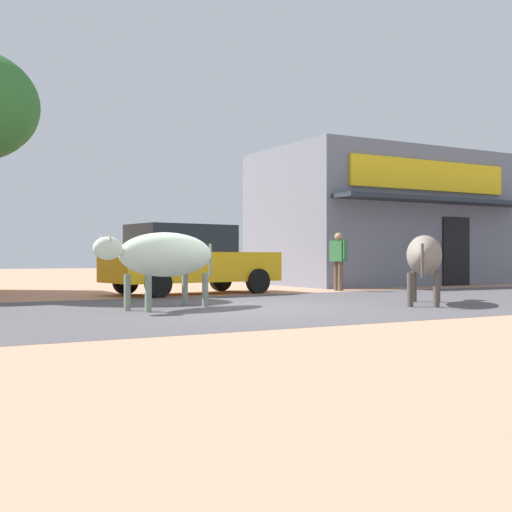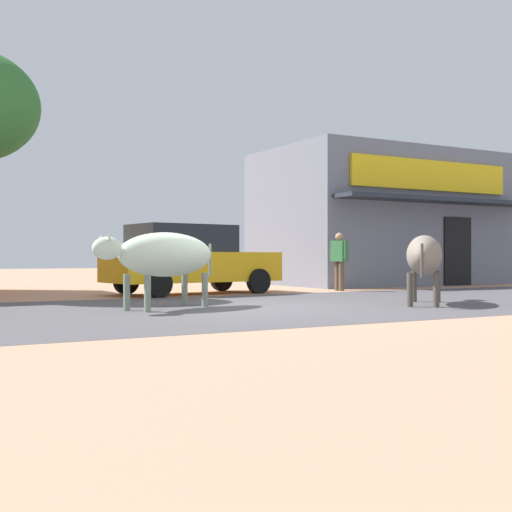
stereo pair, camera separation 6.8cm
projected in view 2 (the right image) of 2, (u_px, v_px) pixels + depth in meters
name	position (u px, v px, depth m)	size (l,w,h in m)	color
ground	(246.00, 307.00, 11.90)	(80.00, 80.00, 0.00)	tan
asphalt_road	(246.00, 307.00, 11.90)	(72.00, 6.72, 0.00)	#524F52
storefront_right_club	(379.00, 219.00, 22.37)	(7.50, 5.73, 4.26)	slate
parked_hatchback_car	(190.00, 259.00, 16.08)	(4.31, 2.20, 1.64)	gold
cow_near_brown	(165.00, 255.00, 11.52)	(2.66, 1.57, 1.31)	silver
cow_far_dark	(425.00, 256.00, 12.67)	(2.23, 2.23, 1.29)	gray
pedestrian_by_shop	(339.00, 257.00, 17.65)	(0.36, 0.61, 1.51)	brown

